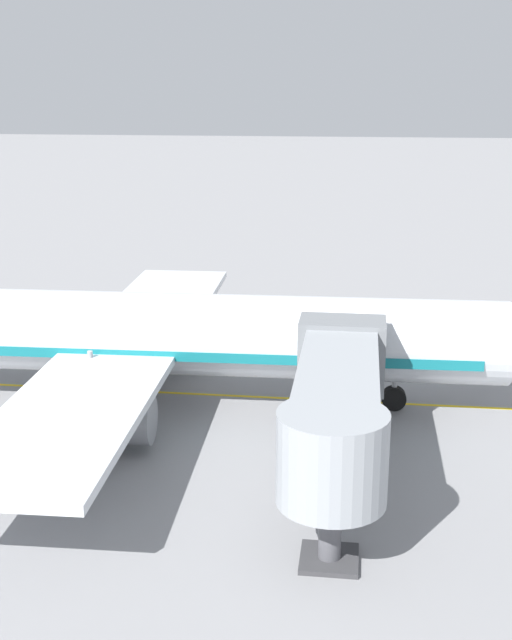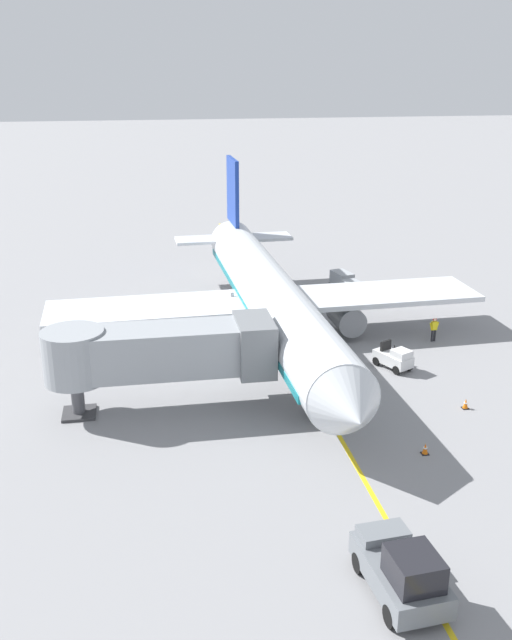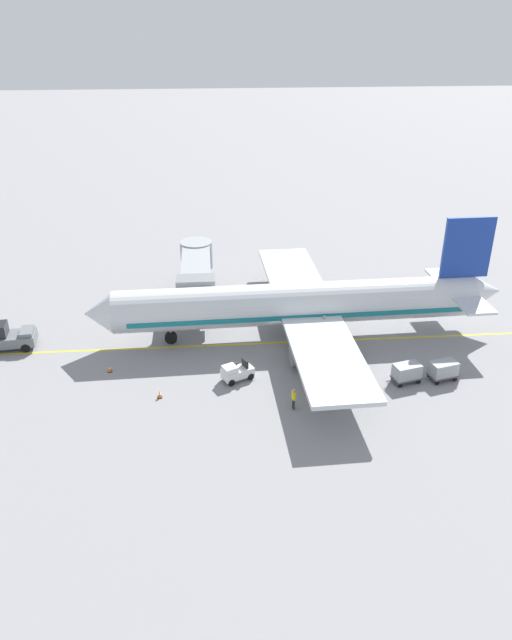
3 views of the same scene
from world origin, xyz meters
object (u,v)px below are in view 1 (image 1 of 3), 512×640
Objects in this scene: jet_bridge at (337,401)px; safety_cone_nose_right at (489,375)px; ground_crew_wing_walker at (226,317)px; safety_cone_nose_left at (399,346)px; parked_airliner at (142,335)px; baggage_cart_second_in_train at (4,324)px; baggage_cart_front at (55,325)px; baggage_tug_lead at (287,346)px.

jet_bridge reaches higher than safety_cone_nose_right.
ground_crew_wing_walker is 2.86× the size of safety_cone_nose_left.
safety_cone_nose_left is (2.26, 9.97, -0.66)m from ground_crew_wing_walker.
ground_crew_wing_walker is 2.86× the size of safety_cone_nose_right.
parked_airliner reaches higher than baggage_cart_second_in_train.
jet_bridge is 20.32m from ground_crew_wing_walker.
safety_cone_nose_right is (3.52, 23.66, -0.66)m from baggage_cart_front.
parked_airliner is 11.95m from jet_bridge.
baggage_cart_front and baggage_cart_second_in_train have the same top height.
baggage_tug_lead is 13.45m from baggage_cart_front.
jet_bridge is 14.73m from safety_cone_nose_right.
baggage_cart_front is at bearing -73.06° from ground_crew_wing_walker.
safety_cone_nose_left and safety_cone_nose_right have the same top height.
baggage_cart_front is 19.39m from safety_cone_nose_left.
jet_bridge is (7.70, 9.13, 0.27)m from parked_airliner.
parked_airliner reaches higher than ground_crew_wing_walker.
safety_cone_nose_right is at bearing 46.14° from safety_cone_nose_left.
baggage_tug_lead is at bearing 42.70° from ground_crew_wing_walker.
ground_crew_wing_walker is at bearing 106.94° from baggage_cart_front.
baggage_tug_lead reaches higher than baggage_cart_second_in_train.
baggage_cart_front is 9.83m from ground_crew_wing_walker.
parked_airliner is 63.20× the size of safety_cone_nose_left.
ground_crew_wing_walker is (-2.99, 12.42, 0.00)m from baggage_cart_second_in_train.
parked_airliner is 22.06× the size of ground_crew_wing_walker.
jet_bridge reaches higher than baggage_cart_second_in_train.
baggage_cart_second_in_train is (-8.18, -10.38, -2.24)m from parked_airliner.
baggage_cart_second_in_train is 1.76× the size of ground_crew_wing_walker.
jet_bridge reaches higher than ground_crew_wing_walker.
baggage_tug_lead is at bearing -101.45° from safety_cone_nose_right.
safety_cone_nose_left is (-16.61, 2.87, -3.16)m from jet_bridge.
parked_airliner is 3.00× the size of jet_bridge.
jet_bridge is at bearing 45.87° from baggage_cart_front.
baggage_cart_second_in_train is at bearing -128.22° from parked_airliner.
parked_airliner is 13.41m from baggage_cart_second_in_train.
parked_airliner is 9.45m from baggage_tug_lead.
baggage_cart_front is (-1.44, -13.37, 0.24)m from baggage_tug_lead.
baggage_cart_front is at bearing 92.38° from baggage_cart_second_in_train.
jet_bridge is 21.10× the size of safety_cone_nose_right.
baggage_cart_second_in_train is 5.05× the size of safety_cone_nose_left.
jet_bridge is 4.18× the size of baggage_cart_front.
ground_crew_wing_walker is (-11.17, 2.03, -2.23)m from parked_airliner.
safety_cone_nose_right is at bearing 81.53° from baggage_cart_front.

